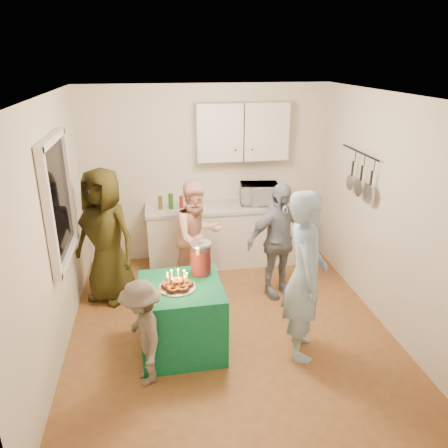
{
  "coord_description": "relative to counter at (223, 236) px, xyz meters",
  "views": [
    {
      "loc": [
        -0.75,
        -4.26,
        2.97
      ],
      "look_at": [
        0.0,
        0.35,
        1.15
      ],
      "focal_mm": 35.0,
      "sensor_mm": 36.0,
      "label": 1
    }
  ],
  "objects": [
    {
      "name": "floor",
      "position": [
        -0.2,
        -1.7,
        -0.43
      ],
      "size": [
        4.0,
        4.0,
        0.0
      ],
      "primitive_type": "plane",
      "color": "brown",
      "rests_on": "ground"
    },
    {
      "name": "ceiling",
      "position": [
        -0.2,
        -1.7,
        2.17
      ],
      "size": [
        4.0,
        4.0,
        0.0
      ],
      "primitive_type": "plane",
      "color": "white",
      "rests_on": "floor"
    },
    {
      "name": "back_wall",
      "position": [
        -0.2,
        0.3,
        0.87
      ],
      "size": [
        3.6,
        3.6,
        0.0
      ],
      "primitive_type": "plane",
      "color": "silver",
      "rests_on": "floor"
    },
    {
      "name": "left_wall",
      "position": [
        -2.0,
        -1.7,
        0.87
      ],
      "size": [
        4.0,
        4.0,
        0.0
      ],
      "primitive_type": "plane",
      "color": "silver",
      "rests_on": "floor"
    },
    {
      "name": "right_wall",
      "position": [
        1.6,
        -1.7,
        0.87
      ],
      "size": [
        4.0,
        4.0,
        0.0
      ],
      "primitive_type": "plane",
      "color": "silver",
      "rests_on": "floor"
    },
    {
      "name": "window_night",
      "position": [
        -1.97,
        -1.4,
        1.12
      ],
      "size": [
        0.04,
        1.0,
        1.2
      ],
      "primitive_type": "cube",
      "color": "black",
      "rests_on": "left_wall"
    },
    {
      "name": "counter",
      "position": [
        0.0,
        0.0,
        0.0
      ],
      "size": [
        2.2,
        0.58,
        0.86
      ],
      "primitive_type": "cube",
      "color": "white",
      "rests_on": "floor"
    },
    {
      "name": "countertop",
      "position": [
        0.0,
        -0.0,
        0.46
      ],
      "size": [
        2.24,
        0.62,
        0.05
      ],
      "primitive_type": "cube",
      "color": "beige",
      "rests_on": "counter"
    },
    {
      "name": "upper_cabinet",
      "position": [
        0.3,
        0.15,
        1.52
      ],
      "size": [
        1.3,
        0.3,
        0.8
      ],
      "primitive_type": "cube",
      "color": "white",
      "rests_on": "back_wall"
    },
    {
      "name": "pot_rack",
      "position": [
        1.52,
        -1.0,
        1.17
      ],
      "size": [
        0.12,
        1.0,
        0.6
      ],
      "primitive_type": "cube",
      "color": "black",
      "rests_on": "right_wall"
    },
    {
      "name": "microwave",
      "position": [
        0.54,
        0.0,
        0.63
      ],
      "size": [
        0.59,
        0.44,
        0.3
      ],
      "primitive_type": "imported",
      "rotation": [
        0.0,
        0.0,
        -0.13
      ],
      "color": "white",
      "rests_on": "countertop"
    },
    {
      "name": "party_table",
      "position": [
        -0.76,
        -2.0,
        -0.05
      ],
      "size": [
        0.87,
        0.87,
        0.76
      ],
      "primitive_type": "cube",
      "rotation": [
        0.0,
        0.0,
        0.03
      ],
      "color": "#0F663F",
      "rests_on": "floor"
    },
    {
      "name": "donut_cake",
      "position": [
        -0.79,
        -2.05,
        0.42
      ],
      "size": [
        0.38,
        0.38,
        0.18
      ],
      "primitive_type": null,
      "color": "#381C0C",
      "rests_on": "party_table"
    },
    {
      "name": "punch_jar",
      "position": [
        -0.52,
        -1.77,
        0.5
      ],
      "size": [
        0.22,
        0.22,
        0.34
      ],
      "primitive_type": "cylinder",
      "color": "#AE0D1D",
      "rests_on": "party_table"
    },
    {
      "name": "man_birthday",
      "position": [
        0.47,
        -2.26,
        0.47
      ],
      "size": [
        0.56,
        0.73,
        1.79
      ],
      "primitive_type": "imported",
      "rotation": [
        0.0,
        0.0,
        1.35
      ],
      "color": "#91B2D4",
      "rests_on": "floor"
    },
    {
      "name": "woman_back_left",
      "position": [
        -1.6,
        -0.8,
        0.44
      ],
      "size": [
        1.01,
        0.93,
        1.73
      ],
      "primitive_type": "imported",
      "rotation": [
        0.0,
        0.0,
        -0.59
      ],
      "color": "#514B17",
      "rests_on": "floor"
    },
    {
      "name": "woman_back_center",
      "position": [
        -0.45,
        -0.72,
        0.32
      ],
      "size": [
        0.9,
        0.82,
        1.49
      ],
      "primitive_type": "imported",
      "rotation": [
        0.0,
        0.0,
        0.43
      ],
      "color": "#E28576",
      "rests_on": "floor"
    },
    {
      "name": "woman_back_right",
      "position": [
        0.54,
        -1.05,
        0.33
      ],
      "size": [
        0.96,
        0.63,
        1.51
      ],
      "primitive_type": "imported",
      "rotation": [
        0.0,
        0.0,
        0.32
      ],
      "color": "#101F35",
      "rests_on": "floor"
    },
    {
      "name": "child_near_left",
      "position": [
        -1.15,
        -2.45,
        0.11
      ],
      "size": [
        0.55,
        0.77,
        1.07
      ],
      "primitive_type": "imported",
      "rotation": [
        0.0,
        0.0,
        -1.33
      ],
      "color": "#534842",
      "rests_on": "floor"
    }
  ]
}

